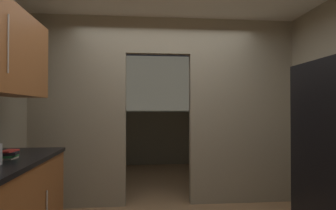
% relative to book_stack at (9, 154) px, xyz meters
% --- Properties ---
extents(kitchen_partition, '(3.75, 0.12, 2.65)m').
position_rel_book_stack_xyz_m(kitchen_partition, '(1.52, 1.42, 0.43)').
color(kitchen_partition, gray).
rests_on(kitchen_partition, ground).
extents(adjoining_room_shell, '(3.75, 2.97, 2.65)m').
position_rel_book_stack_xyz_m(adjoining_room_shell, '(1.49, 3.45, 0.37)').
color(adjoining_room_shell, gray).
rests_on(adjoining_room_shell, ground).
extents(book_stack, '(0.15, 0.17, 0.08)m').
position_rel_book_stack_xyz_m(book_stack, '(0.00, 0.00, 0.00)').
color(book_stack, beige).
rests_on(book_stack, lower_cabinet_run).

